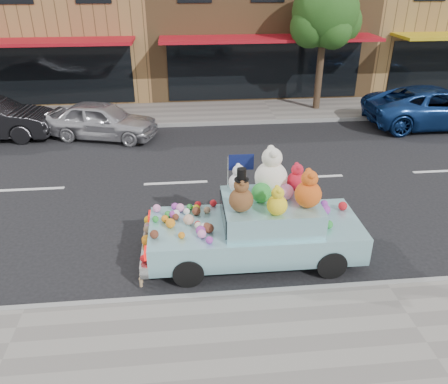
{
  "coord_description": "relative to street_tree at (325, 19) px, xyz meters",
  "views": [
    {
      "loc": [
        -3.76,
        -11.26,
        5.47
      ],
      "look_at": [
        -2.93,
        -3.11,
        1.25
      ],
      "focal_mm": 35.0,
      "sensor_mm": 36.0,
      "label": 1
    }
  ],
  "objects": [
    {
      "name": "storefront_left",
      "position": [
        -12.03,
        5.42,
        -0.05
      ],
      "size": [
        10.0,
        9.8,
        7.3
      ],
      "color": "olive",
      "rests_on": "ground"
    },
    {
      "name": "near_kerb",
      "position": [
        -2.03,
        -11.55,
        -3.63
      ],
      "size": [
        60.0,
        0.12,
        0.13
      ],
      "primitive_type": "cube",
      "color": "gray",
      "rests_on": "ground"
    },
    {
      "name": "storefront_right",
      "position": [
        7.97,
        5.42,
        -0.05
      ],
      "size": [
        10.0,
        9.8,
        7.3
      ],
      "color": "olive",
      "rests_on": "ground"
    },
    {
      "name": "storefront_mid",
      "position": [
        -2.03,
        5.42,
        -0.05
      ],
      "size": [
        10.0,
        9.8,
        7.3
      ],
      "color": "brown",
      "rests_on": "ground"
    },
    {
      "name": "far_kerb",
      "position": [
        -2.03,
        -1.55,
        -3.63
      ],
      "size": [
        60.0,
        0.12,
        0.13
      ],
      "primitive_type": "cube",
      "color": "gray",
      "rests_on": "ground"
    },
    {
      "name": "car_blue",
      "position": [
        3.9,
        -2.45,
        -2.95
      ],
      "size": [
        5.33,
        2.46,
        1.48
      ],
      "primitive_type": "imported",
      "rotation": [
        0.0,
        0.0,
        1.57
      ],
      "color": "navy",
      "rests_on": "ground"
    },
    {
      "name": "ground",
      "position": [
        -2.03,
        -6.55,
        -3.69
      ],
      "size": [
        120.0,
        120.0,
        0.0
      ],
      "primitive_type": "plane",
      "color": "black",
      "rests_on": "ground"
    },
    {
      "name": "far_sidewalk",
      "position": [
        -2.03,
        -0.05,
        -3.63
      ],
      "size": [
        60.0,
        3.0,
        0.12
      ],
      "primitive_type": "cube",
      "color": "gray",
      "rests_on": "ground"
    },
    {
      "name": "street_tree",
      "position": [
        0.0,
        0.0,
        0.0
      ],
      "size": [
        3.0,
        2.7,
        5.22
      ],
      "color": "#38281C",
      "rests_on": "ground"
    },
    {
      "name": "car_silver",
      "position": [
        -8.58,
        -2.55,
        -3.04
      ],
      "size": [
        4.13,
        2.57,
        1.31
      ],
      "primitive_type": "imported",
      "rotation": [
        0.0,
        0.0,
        1.29
      ],
      "color": "silver",
      "rests_on": "ground"
    },
    {
      "name": "near_sidewalk",
      "position": [
        -2.03,
        -13.05,
        -3.63
      ],
      "size": [
        60.0,
        3.0,
        0.12
      ],
      "primitive_type": "cube",
      "color": "gray",
      "rests_on": "ground"
    },
    {
      "name": "art_car",
      "position": [
        -4.34,
        -10.29,
        -2.88
      ],
      "size": [
        4.5,
        1.8,
        2.33
      ],
      "rotation": [
        0.0,
        0.0,
        -0.01
      ],
      "color": "black",
      "rests_on": "ground"
    }
  ]
}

